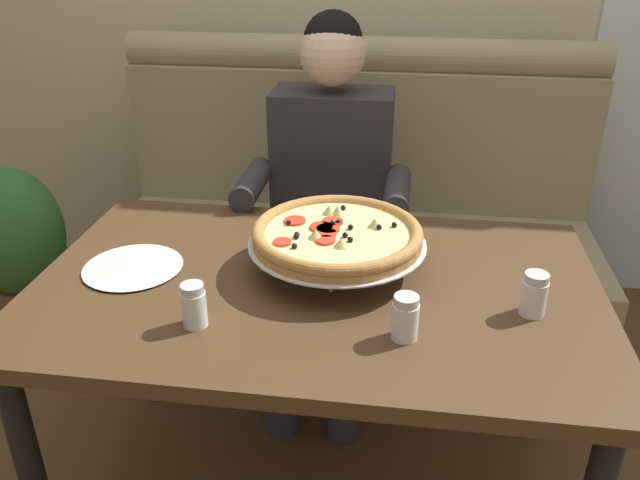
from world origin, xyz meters
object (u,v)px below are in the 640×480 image
booth_bench (350,240)px  plate_near_left (133,265)px  shaker_oregano (194,308)px  pizza (337,235)px  shaker_pepper_flakes (533,297)px  dining_table (316,311)px  shaker_parmesan (405,320)px  diner_main (328,191)px  potted_plant (19,245)px

booth_bench → plate_near_left: bearing=-117.6°
booth_bench → shaker_oregano: (-0.23, -1.11, 0.37)m
pizza → shaker_pepper_flakes: 0.48m
dining_table → shaker_parmesan: 0.32m
diner_main → shaker_oregano: diner_main is taller
plate_near_left → shaker_pepper_flakes: bearing=-4.0°
shaker_parmesan → shaker_oregano: 0.45m
pizza → shaker_oregano: pizza is taller
plate_near_left → diner_main: bearing=56.5°
diner_main → potted_plant: (-1.22, 0.06, -0.32)m
shaker_pepper_flakes → plate_near_left: bearing=176.0°
booth_bench → shaker_oregano: booth_bench is taller
booth_bench → shaker_pepper_flakes: size_ratio=17.97×
shaker_pepper_flakes → shaker_oregano: (-0.73, -0.15, -0.00)m
dining_table → diner_main: size_ratio=1.08×
booth_bench → diner_main: diner_main is taller
dining_table → diner_main: bearing=94.8°
shaker_pepper_flakes → shaker_parmesan: 0.31m
dining_table → shaker_oregano: bearing=-136.6°
dining_table → booth_bench: bearing=90.0°
pizza → dining_table: bearing=-117.3°
shaker_parmesan → shaker_oregano: same height
diner_main → pizza: (0.09, -0.55, 0.11)m
shaker_pepper_flakes → plate_near_left: size_ratio=0.41×
pizza → booth_bench: bearing=92.9°
pizza → potted_plant: bearing=155.1°
pizza → plate_near_left: bearing=-171.0°
pizza → shaker_parmesan: pizza is taller
booth_bench → shaker_parmesan: size_ratio=18.00×
pizza → diner_main: bearing=99.7°
booth_bench → pizza: size_ratio=4.10×
dining_table → diner_main: 0.63m
dining_table → potted_plant: (-1.28, 0.69, -0.26)m
shaker_pepper_flakes → plate_near_left: (-0.97, 0.07, -0.03)m
diner_main → shaker_parmesan: 0.87m
diner_main → shaker_parmesan: size_ratio=12.57×
shaker_pepper_flakes → shaker_parmesan: (-0.28, -0.13, -0.00)m
plate_near_left → potted_plant: size_ratio=0.36×
pizza → shaker_pepper_flakes: bearing=-18.1°
booth_bench → potted_plant: (-1.28, -0.20, -0.01)m
dining_table → plate_near_left: size_ratio=5.49×
shaker_pepper_flakes → shaker_oregano: same height
pizza → shaker_parmesan: size_ratio=4.39×
diner_main → potted_plant: bearing=177.0°
shaker_parmesan → potted_plant: size_ratio=0.14×
booth_bench → diner_main: 0.41m
diner_main → shaker_pepper_flakes: size_ratio=12.55×
shaker_parmesan → diner_main: bearing=108.0°
diner_main → plate_near_left: bearing=-123.5°
shaker_parmesan → shaker_oregano: size_ratio=1.00×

